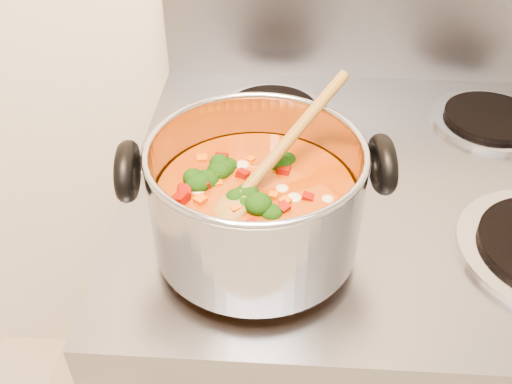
% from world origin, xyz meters
% --- Properties ---
extents(electric_range, '(0.73, 0.66, 1.08)m').
position_xyz_m(electric_range, '(0.03, 1.16, 0.47)').
color(electric_range, gray).
rests_on(electric_range, ground).
extents(stockpot, '(0.30, 0.24, 0.15)m').
position_xyz_m(stockpot, '(-0.15, 1.00, 1.00)').
color(stockpot, '#ABABB3').
rests_on(stockpot, electric_range).
extents(wooden_spoon, '(0.17, 0.21, 0.10)m').
position_xyz_m(wooden_spoon, '(-0.15, 1.01, 1.03)').
color(wooden_spoon, olive).
rests_on(wooden_spoon, stockpot).
extents(cooktop_crumbs, '(0.25, 0.09, 0.01)m').
position_xyz_m(cooktop_crumbs, '(-0.19, 0.91, 0.92)').
color(cooktop_crumbs, black).
rests_on(cooktop_crumbs, electric_range).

